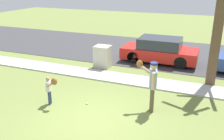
# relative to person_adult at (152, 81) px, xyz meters

# --- Properties ---
(ground_plane) EXTENTS (48.00, 48.00, 0.00)m
(ground_plane) POSITION_rel_person_adult_xyz_m (-1.58, 2.25, -1.09)
(ground_plane) COLOR olive
(sidewalk_strip) EXTENTS (36.00, 1.20, 0.06)m
(sidewalk_strip) POSITION_rel_person_adult_xyz_m (-1.58, 2.35, -1.06)
(sidewalk_strip) COLOR #B2B2AD
(sidewalk_strip) RESTS_ON ground
(road_surface) EXTENTS (36.00, 6.80, 0.02)m
(road_surface) POSITION_rel_person_adult_xyz_m (-1.58, 7.35, -1.08)
(road_surface) COLOR #38383A
(road_surface) RESTS_ON ground
(person_adult) EXTENTS (0.81, 0.61, 1.76)m
(person_adult) POSITION_rel_person_adult_xyz_m (0.00, 0.00, 0.00)
(person_adult) COLOR brown
(person_adult) RESTS_ON ground
(person_child) EXTENTS (0.54, 0.37, 1.10)m
(person_child) POSITION_rel_person_adult_xyz_m (-3.42, -0.91, -0.39)
(person_child) COLOR navy
(person_child) RESTS_ON ground
(baseball) EXTENTS (0.07, 0.07, 0.07)m
(baseball) POSITION_rel_person_adult_xyz_m (-2.23, -0.43, -1.06)
(baseball) COLOR white
(baseball) RESTS_ON ground
(utility_cabinet) EXTENTS (0.77, 0.68, 1.13)m
(utility_cabinet) POSITION_rel_person_adult_xyz_m (-3.35, 3.50, -0.53)
(utility_cabinet) COLOR beige
(utility_cabinet) RESTS_ON ground
(street_tree_near) EXTENTS (1.85, 1.89, 5.66)m
(street_tree_near) POSITION_rel_person_adult_xyz_m (1.85, 3.17, 1.90)
(street_tree_near) COLOR brown
(street_tree_near) RESTS_ON ground
(parked_hatchback_red) EXTENTS (4.00, 1.75, 1.33)m
(parked_hatchback_red) POSITION_rel_person_adult_xyz_m (-0.85, 5.47, -0.44)
(parked_hatchback_red) COLOR red
(parked_hatchback_red) RESTS_ON road_surface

